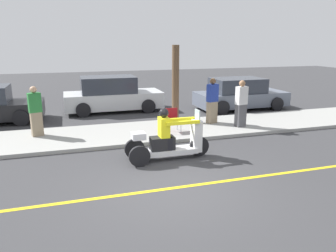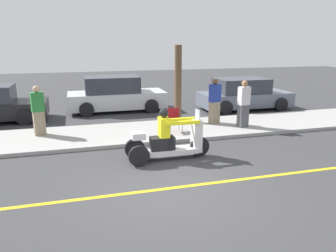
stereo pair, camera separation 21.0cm
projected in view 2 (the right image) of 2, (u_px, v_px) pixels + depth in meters
ground_plane at (170, 188)px, 7.45m from camera, size 60.00×60.00×0.00m
lane_stripe at (190, 186)px, 7.58m from camera, size 24.00×0.12×0.01m
sidewalk_strip at (134, 133)px, 11.72m from camera, size 28.00×2.80×0.12m
motorcycle_trike at (168, 141)px, 9.18m from camera, size 2.42×0.76×1.48m
spectator_with_child at (215, 102)px, 12.65m from camera, size 0.47×0.37×1.75m
spectator_mid_group at (244, 105)px, 12.10m from camera, size 0.45×0.32×1.74m
spectator_end_of_line at (38, 112)px, 11.05m from camera, size 0.45×0.35×1.69m
folding_chair_set_back at (174, 117)px, 11.59m from camera, size 0.47×0.47×0.82m
parked_car_lot_right at (115, 95)px, 15.50m from camera, size 4.51×2.05×1.64m
parked_car_lot_center at (243, 95)px, 15.90m from camera, size 4.41×2.04×1.51m
tree_trunk at (178, 84)px, 12.86m from camera, size 0.28×0.28×2.99m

